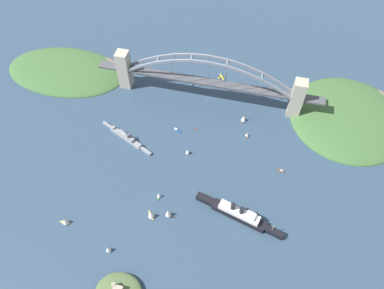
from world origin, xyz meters
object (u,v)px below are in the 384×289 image
small_boat_3 (244,118)px  harbor_arch_bridge (208,82)px  small_boat_7 (281,171)px  small_boat_1 (176,130)px  small_boat_4 (159,195)px  small_boat_2 (151,214)px  naval_cruiser (127,137)px  small_boat_5 (108,249)px  channel_marker_buoy (196,128)px  small_boat_8 (188,152)px  ocean_liner (238,214)px  small_boat_0 (65,221)px  small_boat_6 (247,135)px  seaplane_taxiing_near_bridge (221,78)px  small_boat_9 (168,213)px

small_boat_3 → harbor_arch_bridge: bearing=-27.6°
small_boat_7 → small_boat_1: bearing=-13.0°
small_boat_4 → small_boat_3: bearing=-119.3°
small_boat_2 → naval_cruiser: bearing=-56.9°
small_boat_5 → small_boat_7: small_boat_5 is taller
harbor_arch_bridge → channel_marker_buoy: 56.46m
small_boat_2 → small_boat_8: 82.83m
small_boat_1 → channel_marker_buoy: (-21.76, -7.55, 0.24)m
small_boat_8 → harbor_arch_bridge: bearing=-92.1°
ocean_liner → small_boat_4: ocean_liner is taller
small_boat_1 → harbor_arch_bridge: bearing=-112.4°
small_boat_0 → small_boat_5: bearing=162.1°
naval_cruiser → small_boat_6: (-130.73, -35.68, 0.27)m
small_boat_2 → channel_marker_buoy: (-17.17, -117.82, -4.24)m
small_boat_2 → channel_marker_buoy: small_boat_2 is taller
small_boat_3 → small_boat_8: bearing=49.5°
small_boat_0 → seaplane_taxiing_near_bridge: bearing=-114.8°
naval_cruiser → small_boat_2: size_ratio=5.87×
small_boat_0 → naval_cruiser: bearing=-101.4°
small_boat_7 → channel_marker_buoy: size_ratio=3.20×
harbor_arch_bridge → small_boat_9: size_ratio=23.14×
naval_cruiser → small_boat_4: bearing=132.1°
ocean_liner → small_boat_0: (159.23, 45.40, -1.01)m
ocean_liner → small_boat_1: ocean_liner is taller
harbor_arch_bridge → naval_cruiser: bearing=47.9°
seaplane_taxiing_near_bridge → small_boat_3: size_ratio=1.08×
small_boat_0 → small_boat_6: bearing=-136.3°
ocean_liner → small_boat_0: size_ratio=8.72×
seaplane_taxiing_near_bridge → channel_marker_buoy: seaplane_taxiing_near_bridge is taller
channel_marker_buoy → harbor_arch_bridge: bearing=-92.2°
small_boat_1 → small_boat_0: bearing=61.7°
small_boat_1 → channel_marker_buoy: 23.03m
small_boat_2 → channel_marker_buoy: bearing=-98.3°
small_boat_1 → small_boat_6: size_ratio=1.70×
channel_marker_buoy → ocean_liner: bearing=123.3°
small_boat_0 → channel_marker_buoy: 171.94m
small_boat_0 → small_boat_6: (-152.96, -146.25, -1.59)m
small_boat_1 → small_boat_2: (-4.59, 110.27, 4.49)m
small_boat_6 → small_boat_9: bearing=62.7°
seaplane_taxiing_near_bridge → channel_marker_buoy: 88.80m
small_boat_6 → seaplane_taxiing_near_bridge: bearing=-61.6°
ocean_liner → harbor_arch_bridge: bearing=-67.1°
small_boat_2 → small_boat_8: small_boat_2 is taller
small_boat_9 → small_boat_3: bearing=-110.9°
small_boat_3 → ocean_liner: bearing=96.4°
harbor_arch_bridge → small_boat_3: 59.68m
ocean_liner → small_boat_3: ocean_liner is taller
small_boat_6 → channel_marker_buoy: size_ratio=2.37×
small_boat_5 → channel_marker_buoy: bearing=-105.7°
small_boat_0 → channel_marker_buoy: (-94.86, -143.38, -3.31)m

